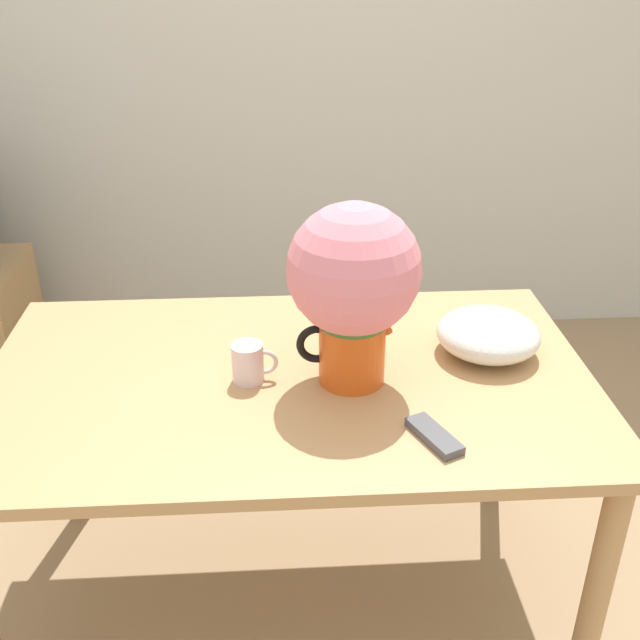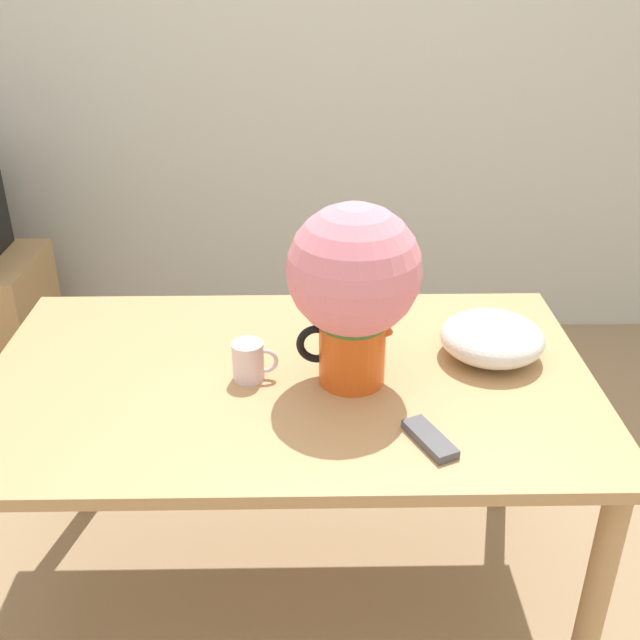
{
  "view_description": "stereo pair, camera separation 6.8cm",
  "coord_description": "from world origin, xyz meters",
  "views": [
    {
      "loc": [
        -0.12,
        -1.37,
        1.7
      ],
      "look_at": [
        -0.03,
        0.15,
        0.91
      ],
      "focal_mm": 42.0,
      "sensor_mm": 36.0,
      "label": 1
    },
    {
      "loc": [
        -0.06,
        -1.37,
        1.7
      ],
      "look_at": [
        -0.03,
        0.15,
        0.91
      ],
      "focal_mm": 42.0,
      "sensor_mm": 36.0,
      "label": 2
    }
  ],
  "objects": [
    {
      "name": "remote_control",
      "position": [
        0.19,
        -0.1,
        0.75
      ],
      "size": [
        0.11,
        0.15,
        0.02
      ],
      "color": "#4C4C51",
      "rests_on": "table"
    },
    {
      "name": "table",
      "position": [
        -0.11,
        0.18,
        0.65
      ],
      "size": [
        1.47,
        0.89,
        0.74
      ],
      "color": "tan",
      "rests_on": "ground_plane"
    },
    {
      "name": "coffee_mug",
      "position": [
        -0.2,
        0.16,
        0.79
      ],
      "size": [
        0.11,
        0.08,
        0.1
      ],
      "color": "silver",
      "rests_on": "table"
    },
    {
      "name": "flower_vase",
      "position": [
        0.04,
        0.15,
        1.0
      ],
      "size": [
        0.3,
        0.3,
        0.44
      ],
      "color": "#E05619",
      "rests_on": "table"
    },
    {
      "name": "wall_back",
      "position": [
        0.0,
        1.84,
        1.3
      ],
      "size": [
        8.0,
        0.05,
        2.6
      ],
      "color": "silver",
      "rests_on": "ground_plane"
    },
    {
      "name": "white_bowl",
      "position": [
        0.4,
        0.25,
        0.8
      ],
      "size": [
        0.26,
        0.26,
        0.11
      ],
      "color": "silver",
      "rests_on": "table"
    }
  ]
}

